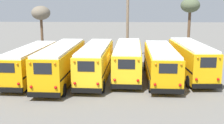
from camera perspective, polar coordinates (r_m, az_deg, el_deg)
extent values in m
plane|color=#66635E|center=(26.66, 0.00, -3.45)|extent=(160.00, 160.00, 0.00)
cube|color=#E5A00C|center=(27.23, -16.08, -0.16)|extent=(2.88, 10.05, 2.45)
cube|color=white|center=(27.00, -16.24, 2.60)|extent=(2.67, 9.64, 0.20)
cube|color=black|center=(23.04, -20.41, -5.31)|extent=(2.41, 0.33, 0.36)
cube|color=black|center=(22.64, -20.69, -1.12)|extent=(1.30, 0.10, 0.74)
sphere|color=red|center=(22.53, -18.48, -4.24)|extent=(0.22, 0.22, 0.22)
sphere|color=orange|center=(22.17, -18.74, -0.37)|extent=(0.18, 0.18, 0.18)
cube|color=black|center=(27.72, -18.35, -0.48)|extent=(0.54, 9.73, 0.14)
cube|color=black|center=(26.86, -13.69, -0.59)|extent=(0.54, 9.73, 0.14)
cylinder|color=black|center=(31.19, -15.43, -0.64)|extent=(0.33, 1.04, 1.02)
cylinder|color=black|center=(30.49, -11.57, -0.73)|extent=(0.33, 1.04, 1.02)
cylinder|color=black|center=(24.68, -21.38, -4.32)|extent=(0.33, 1.04, 1.02)
cylinder|color=black|center=(23.79, -16.63, -4.59)|extent=(0.33, 1.04, 1.02)
cube|color=#E5A00C|center=(25.75, -10.20, -0.24)|extent=(2.81, 10.73, 2.74)
cube|color=white|center=(25.48, -10.32, 2.99)|extent=(2.60, 10.30, 0.20)
cube|color=black|center=(21.09, -13.71, -6.49)|extent=(2.47, 0.29, 0.36)
cube|color=black|center=(20.59, -13.95, -1.32)|extent=(1.33, 0.08, 0.82)
sphere|color=red|center=(21.20, -16.13, -4.89)|extent=(0.22, 0.22, 0.22)
sphere|color=orange|center=(20.77, -16.41, -0.21)|extent=(0.18, 0.18, 0.18)
sphere|color=red|center=(20.65, -11.39, -5.10)|extent=(0.22, 0.22, 0.22)
sphere|color=orange|center=(20.21, -11.60, -0.30)|extent=(0.18, 0.18, 0.18)
cube|color=black|center=(26.12, -12.77, -0.64)|extent=(0.41, 10.43, 0.14)
cube|color=black|center=(25.52, -7.53, -0.74)|extent=(0.41, 10.43, 0.14)
cylinder|color=black|center=(30.09, -10.30, -0.87)|extent=(0.32, 1.01, 1.00)
cylinder|color=black|center=(29.61, -6.07, -0.95)|extent=(0.32, 1.01, 1.00)
cylinder|color=black|center=(22.66, -15.39, -5.36)|extent=(0.32, 1.01, 1.00)
cylinder|color=black|center=(22.01, -9.83, -5.61)|extent=(0.32, 1.01, 1.00)
cube|color=yellow|center=(26.14, -3.32, 0.04)|extent=(2.81, 10.34, 2.64)
cube|color=white|center=(25.88, -3.36, 3.12)|extent=(2.60, 9.92, 0.20)
cube|color=black|center=(21.50, -5.23, -5.78)|extent=(2.40, 0.31, 0.36)
cube|color=black|center=(21.03, -5.32, -0.90)|extent=(1.29, 0.09, 0.79)
sphere|color=red|center=(21.50, -7.58, -4.31)|extent=(0.22, 0.22, 0.22)
sphere|color=orange|center=(21.09, -7.71, 0.12)|extent=(0.18, 0.18, 0.18)
sphere|color=red|center=(21.20, -2.92, -4.45)|extent=(0.22, 0.22, 0.22)
sphere|color=orange|center=(20.78, -2.97, 0.04)|extent=(0.18, 0.18, 0.18)
cube|color=black|center=(26.37, -5.87, -0.34)|extent=(0.48, 10.03, 0.14)
cube|color=black|center=(26.04, -0.74, -0.43)|extent=(0.48, 10.03, 0.14)
cylinder|color=black|center=(30.24, -4.33, -0.59)|extent=(0.33, 1.07, 1.06)
cylinder|color=black|center=(29.97, -0.20, -0.67)|extent=(0.33, 1.07, 1.06)
cylinder|color=black|center=(22.97, -7.35, -4.72)|extent=(0.33, 1.07, 1.06)
cylinder|color=black|center=(22.62, -1.91, -4.89)|extent=(0.33, 1.07, 1.06)
cube|color=yellow|center=(27.33, 3.24, 0.44)|extent=(2.87, 10.54, 2.59)
cube|color=white|center=(27.08, 3.28, 3.33)|extent=(2.66, 10.12, 0.20)
cube|color=black|center=(22.49, 2.90, -5.02)|extent=(2.52, 0.30, 0.36)
cube|color=black|center=(22.05, 2.95, -0.46)|extent=(1.35, 0.08, 0.78)
sphere|color=red|center=(22.37, 0.55, -3.68)|extent=(0.22, 0.22, 0.22)
sphere|color=orange|center=(21.99, 0.56, 0.48)|extent=(0.18, 0.18, 0.18)
sphere|color=red|center=(22.33, 5.29, -3.76)|extent=(0.22, 0.22, 0.22)
sphere|color=orange|center=(21.94, 5.37, 0.40)|extent=(0.18, 0.18, 0.18)
cube|color=black|center=(27.42, 0.64, 0.08)|extent=(0.43, 10.24, 0.14)
cube|color=black|center=(27.37, 5.84, 0.00)|extent=(0.43, 10.24, 0.14)
cylinder|color=black|center=(31.45, 1.29, -0.16)|extent=(0.32, 0.98, 0.97)
cylinder|color=black|center=(31.41, 5.48, -0.22)|extent=(0.32, 0.98, 0.97)
cylinder|color=black|center=(23.84, 0.22, -4.10)|extent=(0.32, 0.98, 0.97)
cylinder|color=black|center=(23.79, 5.77, -4.20)|extent=(0.32, 0.98, 0.97)
cube|color=#E5A00C|center=(26.38, 9.84, -0.21)|extent=(2.75, 10.30, 2.49)
cube|color=white|center=(26.14, 9.94, 2.68)|extent=(2.54, 9.89, 0.20)
cube|color=black|center=(21.70, 11.16, -5.83)|extent=(2.55, 0.26, 0.36)
cube|color=black|center=(21.26, 11.34, -1.31)|extent=(1.37, 0.06, 0.75)
sphere|color=red|center=(21.44, 8.73, -4.55)|extent=(0.22, 0.22, 0.22)
sphere|color=orange|center=(21.04, 8.86, -0.40)|extent=(0.18, 0.18, 0.18)
sphere|color=red|center=(21.69, 13.68, -4.56)|extent=(0.22, 0.22, 0.22)
sphere|color=orange|center=(21.30, 13.89, -0.46)|extent=(0.18, 0.18, 0.18)
cube|color=black|center=(26.32, 7.09, -0.57)|extent=(0.28, 10.03, 0.14)
cube|color=black|center=(26.59, 12.53, -0.63)|extent=(0.28, 10.03, 0.14)
cylinder|color=black|center=(30.24, 6.81, -0.68)|extent=(0.31, 1.02, 1.02)
cylinder|color=black|center=(30.46, 11.21, -0.73)|extent=(0.31, 1.02, 1.02)
cylinder|color=black|center=(22.86, 7.82, -4.86)|extent=(0.31, 1.02, 1.02)
cylinder|color=black|center=(23.15, 13.62, -4.88)|extent=(0.31, 1.02, 1.02)
cube|color=#EAAA0F|center=(27.97, 15.68, 0.48)|extent=(2.73, 9.79, 2.71)
cube|color=white|center=(27.73, 15.85, 3.43)|extent=(2.53, 9.39, 0.20)
cube|color=black|center=(23.72, 18.71, -4.66)|extent=(2.36, 0.30, 0.36)
cube|color=black|center=(23.29, 19.00, -0.10)|extent=(1.27, 0.09, 0.81)
sphere|color=red|center=(23.29, 16.79, -3.38)|extent=(0.22, 0.22, 0.22)
sphere|color=orange|center=(22.91, 17.05, 0.83)|extent=(0.18, 0.18, 0.18)
sphere|color=red|center=(23.86, 20.78, -3.30)|extent=(0.22, 0.22, 0.22)
sphere|color=orange|center=(23.48, 21.09, 0.81)|extent=(0.18, 0.18, 0.18)
cube|color=black|center=(27.72, 13.34, 0.07)|extent=(0.44, 9.49, 0.14)
cube|color=black|center=(28.36, 17.93, 0.08)|extent=(0.44, 9.49, 0.14)
cylinder|color=black|center=(31.32, 11.92, -0.36)|extent=(0.33, 1.09, 1.08)
cylinder|color=black|center=(31.85, 15.71, -0.35)|extent=(0.33, 1.09, 1.08)
cylinder|color=black|center=(24.64, 15.34, -3.88)|extent=(0.33, 1.09, 1.08)
cylinder|color=black|center=(25.30, 20.05, -3.77)|extent=(0.33, 1.09, 1.08)
cylinder|color=#75604C|center=(35.72, 3.17, 7.55)|extent=(0.34, 0.34, 8.70)
cylinder|color=brown|center=(44.31, -14.04, 5.54)|extent=(0.39, 0.39, 4.81)
ellipsoid|color=#6B6051|center=(44.09, -14.25, 9.65)|extent=(2.81, 2.81, 2.10)
cylinder|color=brown|center=(43.76, 15.34, 6.14)|extent=(0.41, 0.41, 5.93)
ellipsoid|color=#4C563D|center=(43.57, 15.61, 11.03)|extent=(2.80, 2.80, 2.10)
cylinder|color=#939399|center=(36.17, -18.08, 1.20)|extent=(0.06, 0.06, 1.40)
cylinder|color=#939399|center=(35.36, -14.19, 1.19)|extent=(0.06, 0.06, 1.40)
cylinder|color=#939399|center=(34.73, -10.13, 1.18)|extent=(0.06, 0.06, 1.40)
cylinder|color=#939399|center=(34.27, -5.94, 1.16)|extent=(0.06, 0.06, 1.40)
cylinder|color=#939399|center=(34.00, -1.66, 1.13)|extent=(0.06, 0.06, 1.40)
cylinder|color=#939399|center=(33.93, 2.66, 1.10)|extent=(0.06, 0.06, 1.40)
cylinder|color=#939399|center=(34.05, 6.98, 1.06)|extent=(0.06, 0.06, 1.40)
cylinder|color=#939399|center=(34.36, 11.24, 1.02)|extent=(0.06, 0.06, 1.40)
cylinder|color=#939399|center=(34.85, 15.41, 0.97)|extent=(0.06, 0.06, 1.40)
cylinder|color=#939399|center=(35.52, 19.43, 0.92)|extent=(0.06, 0.06, 1.40)
cylinder|color=#939399|center=(33.82, 0.50, 2.28)|extent=(23.06, 0.04, 0.04)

